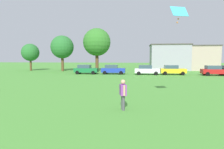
% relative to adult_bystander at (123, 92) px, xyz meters
% --- Properties ---
extents(ground_plane, '(160.00, 160.00, 0.00)m').
position_rel_adult_bystander_xyz_m(ground_plane, '(-2.54, 19.35, -1.06)').
color(ground_plane, '#4C9338').
extents(adult_bystander, '(0.47, 0.83, 1.79)m').
position_rel_adult_bystander_xyz_m(adult_bystander, '(0.00, 0.00, 0.00)').
color(adult_bystander, '#4C4C51').
rests_on(adult_bystander, ground).
extents(kite, '(1.18, 0.82, 1.08)m').
position_rel_adult_bystander_xyz_m(kite, '(3.40, 1.92, 4.83)').
color(kite, '#3FBFE5').
extents(parked_car_green_0, '(4.30, 2.02, 1.68)m').
position_rel_adult_bystander_xyz_m(parked_car_green_0, '(-8.46, 23.90, -0.20)').
color(parked_car_green_0, '#196B38').
rests_on(parked_car_green_0, ground).
extents(parked_car_blue_1, '(4.30, 2.02, 1.68)m').
position_rel_adult_bystander_xyz_m(parked_car_blue_1, '(-3.50, 24.19, -0.20)').
color(parked_car_blue_1, '#1E38AD').
rests_on(parked_car_blue_1, ground).
extents(parked_car_white_2, '(4.30, 2.02, 1.68)m').
position_rel_adult_bystander_xyz_m(parked_car_white_2, '(2.53, 23.74, -0.20)').
color(parked_car_white_2, white).
rests_on(parked_car_white_2, ground).
extents(parked_car_yellow_3, '(4.30, 2.02, 1.68)m').
position_rel_adult_bystander_xyz_m(parked_car_yellow_3, '(7.03, 24.16, -0.20)').
color(parked_car_yellow_3, yellow).
rests_on(parked_car_yellow_3, ground).
extents(parked_car_red_4, '(4.30, 2.02, 1.68)m').
position_rel_adult_bystander_xyz_m(parked_car_red_4, '(13.74, 23.51, -0.20)').
color(parked_car_red_4, red).
rests_on(parked_car_red_4, ground).
extents(tree_far_left, '(3.93, 3.93, 6.13)m').
position_rel_adult_bystander_xyz_m(tree_far_left, '(-23.23, 31.04, 3.08)').
color(tree_far_left, brown).
rests_on(tree_far_left, ground).
extents(tree_center, '(5.01, 5.01, 7.81)m').
position_rel_adult_bystander_xyz_m(tree_center, '(-15.48, 30.56, 4.21)').
color(tree_center, brown).
rests_on(tree_center, ground).
extents(tree_far_right, '(5.99, 5.99, 9.34)m').
position_rel_adult_bystander_xyz_m(tree_far_right, '(-7.87, 31.26, 5.24)').
color(tree_far_right, brown).
rests_on(tree_far_right, ground).
extents(house_left, '(9.09, 7.33, 6.11)m').
position_rel_adult_bystander_xyz_m(house_left, '(8.51, 37.77, 2.01)').
color(house_left, '#9999A3').
rests_on(house_left, ground).
extents(house_right, '(9.99, 7.00, 5.81)m').
position_rel_adult_bystander_xyz_m(house_right, '(14.34, 37.77, 1.85)').
color(house_right, tan).
rests_on(house_right, ground).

